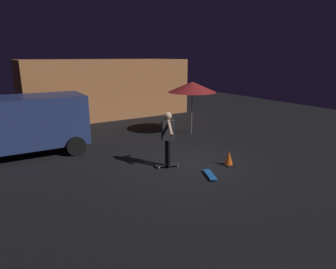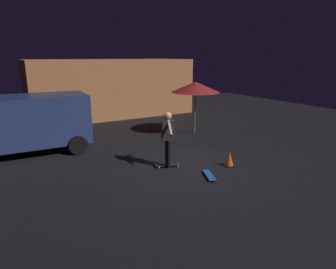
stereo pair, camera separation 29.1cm
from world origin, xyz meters
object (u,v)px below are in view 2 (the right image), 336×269
Objects in this scene: skater at (168,135)px; traffic_cone at (229,160)px; parked_van at (18,122)px; skateboard_ridden at (168,165)px; patio_umbrella at (195,87)px; skateboard_spare at (209,175)px.

skater reaches higher than traffic_cone.
skateboard_ridden is (3.85, -3.69, -1.11)m from parked_van.
traffic_cone is at bearing -109.19° from patio_umbrella.
skateboard_ridden is 1.94m from traffic_cone.
patio_umbrella is (6.90, -0.76, 0.91)m from parked_van.
skateboard_spare is at bearing -48.00° from parked_van.
skateboard_spare is at bearing -159.99° from traffic_cone.
skateboard_spare is at bearing -63.97° from skateboard_ridden.
skateboard_ridden is 0.98m from skater.
skateboard_ridden is 0.48× the size of skater.
traffic_cone is (-1.33, -3.82, -1.86)m from patio_umbrella.
traffic_cone is (1.72, -0.89, 0.16)m from skateboard_ridden.
skater is 2.10m from traffic_cone.
parked_van is 5.45m from skateboard_ridden.
patio_umbrella is 4.46m from traffic_cone.
parked_van is 7.00m from patio_umbrella.
parked_van is 7.28m from traffic_cone.
skateboard_spare is at bearing -63.97° from skater.
traffic_cone reaches higher than skateboard_spare.
skateboard_spare is 1.73× the size of traffic_cone.
skateboard_ridden is 1.75× the size of traffic_cone.
patio_umbrella is 5.00× the size of traffic_cone.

